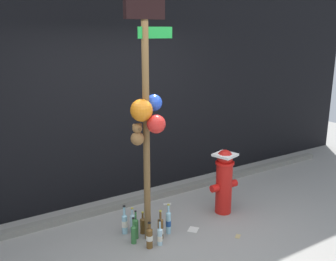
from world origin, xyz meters
The scene contains 19 objects.
ground_plane centered at (0.00, 0.00, 0.00)m, with size 14.00×14.00×0.00m, color gray.
building_wall centered at (0.00, 1.84, 1.72)m, with size 10.00×0.20×3.44m.
curb_strip centered at (0.00, 1.37, 0.04)m, with size 8.00×0.12×0.08m, color slate.
memorial_post centered at (-0.16, 0.43, 1.73)m, with size 0.56×0.37×2.87m.
fire_hydrant centered at (1.05, 0.50, 0.47)m, with size 0.42×0.32×0.89m.
bottle_0 centered at (-0.34, 0.71, 0.14)m, with size 0.07×0.07×0.37m.
bottle_1 centered at (-0.27, 0.53, 0.14)m, with size 0.06×0.06×0.36m.
bottle_2 centered at (-0.23, 0.71, 0.13)m, with size 0.06×0.06×0.31m.
bottle_3 centered at (-0.11, 0.26, 0.11)m, with size 0.06×0.06×0.31m.
bottle_4 centered at (-0.03, 0.37, 0.13)m, with size 0.07×0.07×0.37m.
bottle_5 centered at (0.11, 0.42, 0.15)m, with size 0.06×0.06×0.39m.
bottle_6 centered at (-0.15, 0.59, 0.11)m, with size 0.07×0.07×0.29m.
bottle_7 centered at (-0.24, 0.27, 0.13)m, with size 0.07×0.07×0.32m.
bottle_8 centered at (0.00, 0.73, 0.15)m, with size 0.07×0.07×0.35m.
bottle_9 centered at (-0.35, 0.45, 0.12)m, with size 0.06×0.06×0.32m.
litter_0 centered at (0.79, -0.09, 0.00)m, with size 0.10×0.06×0.01m, color tan.
litter_1 centered at (0.42, 0.33, 0.00)m, with size 0.14×0.12×0.01m, color silver.
litter_2 centered at (0.36, 1.38, 0.00)m, with size 0.12×0.11×0.01m, color silver.
litter_3 centered at (0.53, 1.11, 0.00)m, with size 0.12×0.05×0.01m, color silver.
Camera 1 is at (-2.08, -3.08, 2.39)m, focal length 40.27 mm.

